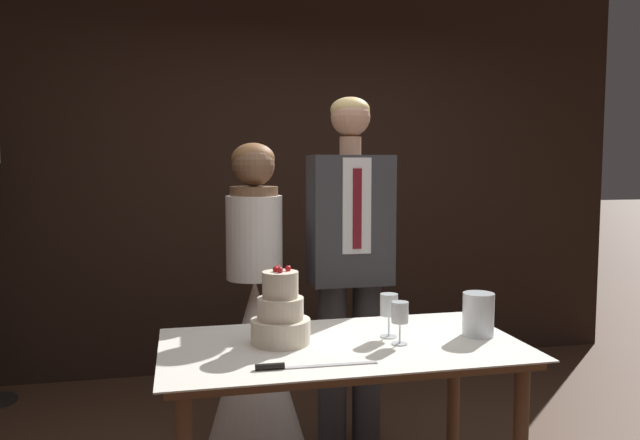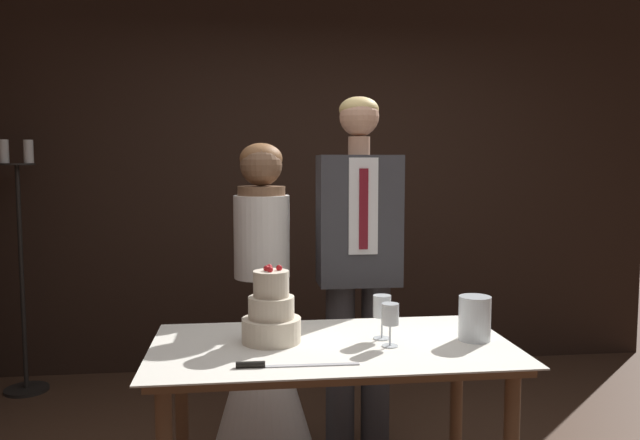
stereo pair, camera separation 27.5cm
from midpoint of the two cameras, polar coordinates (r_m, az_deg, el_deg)
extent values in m
cube|color=black|center=(4.58, -4.53, 4.18)|extent=(5.14, 0.12, 2.83)
cylinder|color=brown|center=(2.83, -15.22, -18.24)|extent=(0.06, 0.06, 0.76)
cylinder|color=brown|center=(3.02, 9.45, -16.56)|extent=(0.06, 0.06, 0.76)
cube|color=brown|center=(2.46, -1.22, -11.79)|extent=(1.33, 0.70, 0.03)
cube|color=white|center=(2.46, -1.22, -11.34)|extent=(1.39, 0.76, 0.01)
cylinder|color=beige|center=(2.47, -6.87, -10.09)|extent=(0.23, 0.23, 0.09)
cylinder|color=beige|center=(2.44, -6.89, -8.06)|extent=(0.18, 0.18, 0.09)
cylinder|color=beige|center=(2.43, -6.92, -5.92)|extent=(0.14, 0.14, 0.10)
sphere|color=red|center=(2.43, -6.20, -4.46)|extent=(0.02, 0.02, 0.02)
sphere|color=red|center=(2.44, -7.13, -4.40)|extent=(0.02, 0.02, 0.02)
sphere|color=red|center=(2.41, -7.35, -4.52)|extent=(0.02, 0.02, 0.02)
sphere|color=red|center=(2.39, -7.00, -4.61)|extent=(0.02, 0.02, 0.02)
cube|color=silver|center=(2.20, -2.61, -13.16)|extent=(0.33, 0.03, 0.00)
cylinder|color=black|center=(2.18, -8.31, -13.16)|extent=(0.10, 0.02, 0.02)
cylinder|color=silver|center=(2.45, 4.06, -11.26)|extent=(0.06, 0.06, 0.00)
cylinder|color=silver|center=(2.44, 4.07, -10.30)|extent=(0.01, 0.01, 0.08)
cylinder|color=silver|center=(2.42, 4.08, -8.45)|extent=(0.07, 0.07, 0.08)
cylinder|color=silver|center=(2.55, 3.19, -10.63)|extent=(0.07, 0.07, 0.00)
cylinder|color=silver|center=(2.54, 3.19, -9.66)|extent=(0.01, 0.01, 0.08)
cylinder|color=silver|center=(2.52, 3.20, -7.77)|extent=(0.07, 0.07, 0.09)
cylinder|color=silver|center=(2.59, 11.33, -8.49)|extent=(0.13, 0.13, 0.18)
cylinder|color=white|center=(2.60, 11.31, -9.52)|extent=(0.06, 0.06, 0.08)
sphere|color=#F9CC4C|center=(2.59, 11.33, -8.42)|extent=(0.02, 0.02, 0.02)
cone|color=white|center=(3.27, -8.39, -13.34)|extent=(0.54, 0.54, 0.92)
cylinder|color=white|center=(3.12, -8.55, -1.60)|extent=(0.28, 0.28, 0.41)
cylinder|color=brown|center=(3.10, -8.61, 2.62)|extent=(0.24, 0.24, 0.05)
sphere|color=brown|center=(3.10, -8.64, 4.98)|extent=(0.21, 0.21, 0.21)
ellipsoid|color=brown|center=(3.11, -8.67, 5.56)|extent=(0.21, 0.21, 0.16)
cylinder|color=#38383D|center=(3.33, -1.31, -13.35)|extent=(0.15, 0.15, 0.88)
cylinder|color=#38383D|center=(3.37, 1.89, -13.13)|extent=(0.15, 0.15, 0.88)
cube|color=#38383D|center=(3.19, 0.30, 0.01)|extent=(0.41, 0.24, 0.66)
cube|color=white|center=(3.06, 0.83, 1.28)|extent=(0.15, 0.01, 0.48)
cube|color=maroon|center=(3.05, 0.85, 1.02)|extent=(0.04, 0.01, 0.40)
cylinder|color=tan|center=(3.17, 0.31, 6.79)|extent=(0.11, 0.11, 0.09)
sphere|color=tan|center=(3.18, 0.31, 9.43)|extent=(0.20, 0.20, 0.20)
ellipsoid|color=#D6B770|center=(3.19, 0.27, 10.04)|extent=(0.20, 0.20, 0.13)
camera|label=1|loc=(0.14, -92.86, -0.26)|focal=35.00mm
camera|label=2|loc=(0.14, 87.14, 0.26)|focal=35.00mm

